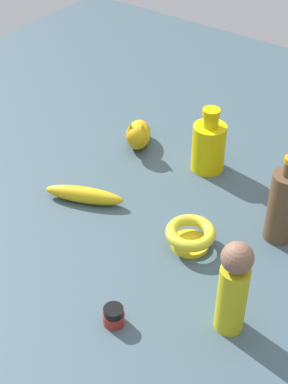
{
  "coord_description": "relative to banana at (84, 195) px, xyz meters",
  "views": [
    {
      "loc": [
        -0.75,
        -0.57,
        0.82
      ],
      "look_at": [
        0.0,
        0.0,
        0.08
      ],
      "focal_mm": 54.49,
      "sensor_mm": 36.0,
      "label": 1
    }
  ],
  "objects": [
    {
      "name": "ground",
      "position": [
        0.02,
        -0.15,
        -0.02
      ],
      "size": [
        2.0,
        2.0,
        0.0
      ],
      "primitive_type": "plane",
      "color": "#384C56"
    },
    {
      "name": "bowl",
      "position": [
        0.02,
        -0.27,
        0.01
      ],
      "size": [
        0.1,
        0.1,
        0.05
      ],
      "color": "yellow",
      "rests_on": "ground"
    },
    {
      "name": "banana",
      "position": [
        0.0,
        0.0,
        0.0
      ],
      "size": [
        0.11,
        0.18,
        0.04
      ],
      "primitive_type": "ellipsoid",
      "rotation": [
        0.0,
        0.0,
        5.12
      ],
      "color": "gold",
      "rests_on": "ground"
    },
    {
      "name": "nail_polish_jar",
      "position": [
        -0.23,
        -0.27,
        -0.0
      ],
      "size": [
        0.04,
        0.04,
        0.04
      ],
      "color": "maroon",
      "rests_on": "ground"
    },
    {
      "name": "person_figure_adult",
      "position": [
        -0.11,
        -0.44,
        0.08
      ],
      "size": [
        0.07,
        0.07,
        0.19
      ],
      "color": "#B2A819",
      "rests_on": "ground"
    },
    {
      "name": "bottle_tall",
      "position": [
        0.15,
        -0.4,
        0.06
      ],
      "size": [
        0.06,
        0.06,
        0.2
      ],
      "color": "brown",
      "rests_on": "ground"
    },
    {
      "name": "bottle_short",
      "position": [
        0.28,
        -0.15,
        0.05
      ],
      "size": [
        0.08,
        0.08,
        0.16
      ],
      "color": "#CAB507",
      "rests_on": "ground"
    },
    {
      "name": "cat_figurine",
      "position": [
        0.25,
        0.04,
        0.02
      ],
      "size": [
        0.13,
        0.11,
        0.09
      ],
      "color": "#BA9012",
      "rests_on": "ground"
    }
  ]
}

